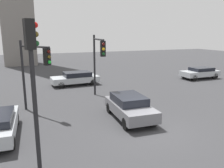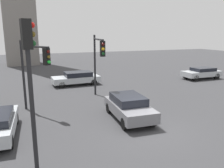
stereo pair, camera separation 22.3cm
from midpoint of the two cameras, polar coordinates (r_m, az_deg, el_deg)
ground_plane at (r=12.66m, az=8.94°, el=-11.13°), size 104.61×104.61×0.00m
traffic_light_0 at (r=8.20m, az=-19.32°, el=3.34°), size 0.49×0.38×5.53m
traffic_light_1 at (r=16.69m, az=-3.10°, el=7.41°), size 0.96×4.30×4.98m
traffic_light_2 at (r=14.91m, az=-18.53°, el=4.86°), size 1.65×2.47×4.65m
car_0 at (r=23.09m, az=-8.64°, el=1.53°), size 4.73×2.11×1.32m
car_1 at (r=27.87m, az=21.92°, el=2.66°), size 4.42×1.90×1.30m
car_2 at (r=13.73m, az=4.75°, el=-5.70°), size 2.17×4.26×1.44m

